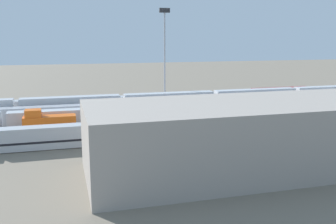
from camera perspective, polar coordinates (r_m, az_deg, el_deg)
The scene contains 16 objects.
ground_plane at distance 88.46m, azimuth 3.32°, elevation -1.21°, with size 400.00×400.00×0.00m, color #756B5B.
track_bed_0 at distance 102.46m, azimuth 0.60°, elevation 0.55°, with size 140.00×2.80×0.12m, color #3D3833.
track_bed_1 at distance 97.76m, azimuth 1.42°, elevation 0.03°, with size 140.00×2.80×0.12m, color #3D3833.
track_bed_2 at distance 93.08m, azimuth 2.33°, elevation -0.54°, with size 140.00×2.80×0.12m, color #4C443D.
track_bed_3 at distance 88.45m, azimuth 3.32°, elevation -1.17°, with size 140.00×2.80×0.12m, color #4C443D.
track_bed_4 at distance 83.85m, azimuth 4.43°, elevation -1.87°, with size 140.00×2.80×0.12m, color #4C443D.
track_bed_5 at distance 79.30m, azimuth 5.67°, elevation -2.65°, with size 140.00×2.80×0.12m, color #4C443D.
track_bed_6 at distance 74.81m, azimuth 7.05°, elevation -3.52°, with size 140.00×2.80×0.12m, color #3D3833.
train_on_track_4 at distance 78.55m, azimuth -17.48°, elevation -1.68°, with size 10.00×3.00×5.00m.
train_on_track_3 at distance 86.93m, azimuth 1.03°, elevation -0.05°, with size 119.80×3.00×3.80m.
train_on_track_1 at distance 96.69m, azimuth 0.20°, elevation 1.45°, with size 119.80×3.00×5.00m.
train_on_track_2 at distance 90.92m, azimuth -1.61°, elevation 0.44°, with size 71.40×3.00×3.80m.
train_on_track_6 at distance 72.11m, azimuth 2.27°, elevation -2.38°, with size 114.80×3.06×4.40m.
train_on_track_0 at distance 101.34m, azimuth -0.98°, elevation 1.58°, with size 90.60×3.06×4.40m.
light_mast_0 at distance 103.56m, azimuth -0.51°, elevation 10.05°, with size 2.80×0.70×26.46m.
maintenance_shed at distance 59.45m, azimuth 17.59°, elevation -2.96°, with size 59.40×17.59×9.88m, color #9E9389.
Camera 1 is at (28.19, 81.69, 18.89)m, focal length 40.70 mm.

